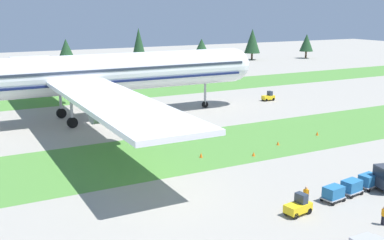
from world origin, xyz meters
TOP-DOWN VIEW (x-y plane):
  - grass_strip_near at (0.00, 34.15)m, footprint 320.00×17.08m
  - grass_strip_far at (0.00, 80.31)m, footprint 320.00×17.08m
  - airliner at (-13.85, 57.23)m, footprint 66.89×81.84m
  - baggage_tug at (-5.73, 11.39)m, footprint 2.76×1.66m
  - cargo_dolly_lead at (-0.76, 12.11)m, footprint 2.39×1.80m
  - cargo_dolly_second at (2.11, 12.52)m, footprint 2.39×1.80m
  - cargo_dolly_third at (4.98, 12.93)m, footprint 2.39×1.80m
  - pushback_tractor at (25.35, 57.18)m, footprint 2.60×1.30m
  - ground_crew_marshaller at (-3.44, 13.01)m, footprint 0.41×0.44m
  - ground_crew_loader at (-0.64, 6.24)m, footprint 0.36×0.55m
  - taxiway_marker_0 at (0.84, 27.76)m, footprint 0.44×0.44m
  - taxiway_marker_1 at (6.74, 30.29)m, footprint 0.44×0.44m
  - taxiway_marker_2 at (-5.42, 30.38)m, footprint 0.44×0.44m
  - taxiway_marker_3 at (15.19, 31.68)m, footprint 0.44×0.44m
  - distant_tree_line at (3.81, 122.86)m, footprint 187.01×10.69m

SIDE VIEW (x-z plane):
  - grass_strip_near at x=0.00m, z-range 0.00..0.01m
  - grass_strip_far at x=0.00m, z-range 0.00..0.01m
  - taxiway_marker_1 at x=6.74m, z-range 0.00..0.54m
  - taxiway_marker_0 at x=0.84m, z-range 0.00..0.56m
  - taxiway_marker_3 at x=15.19m, z-range 0.00..0.57m
  - taxiway_marker_2 at x=-5.42m, z-range 0.00..0.65m
  - baggage_tug at x=-5.73m, z-range -0.17..1.80m
  - pushback_tractor at x=25.35m, z-range -0.17..1.80m
  - cargo_dolly_lead at x=-0.76m, z-range 0.14..1.69m
  - cargo_dolly_second at x=2.11m, z-range 0.14..1.69m
  - cargo_dolly_third at x=4.98m, z-range 0.14..1.69m
  - ground_crew_marshaller at x=-3.44m, z-range 0.08..1.82m
  - ground_crew_loader at x=-0.64m, z-range 0.08..1.82m
  - distant_tree_line at x=3.81m, z-range 0.49..13.02m
  - airliner at x=-13.85m, z-range -3.13..18.96m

